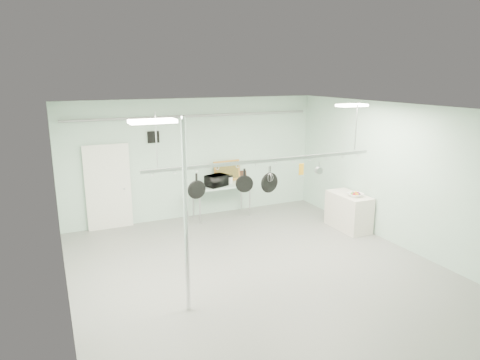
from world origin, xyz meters
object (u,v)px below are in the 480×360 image
pot_rack (266,159)px  coffee_canister (230,180)px  microwave (216,181)px  skillet_left (197,186)px  chrome_pole (186,218)px  side_cabinet (348,212)px  fruit_bowl (355,195)px  skillet_mid (244,181)px  prep_table (221,187)px  skillet_right (269,180)px

pot_rack → coffee_canister: bearing=78.7°
microwave → coffee_canister: (0.45, 0.14, -0.06)m
pot_rack → skillet_left: pot_rack is taller
chrome_pole → pot_rack: bearing=25.3°
chrome_pole → microwave: 4.64m
side_cabinet → coffee_canister: coffee_canister is taller
chrome_pole → skillet_left: bearing=61.3°
side_cabinet → fruit_bowl: fruit_bowl is taller
chrome_pole → microwave: bearing=62.6°
microwave → skillet_mid: (-0.68, -3.19, 0.79)m
chrome_pole → fruit_bowl: (4.84, 1.77, -0.66)m
chrome_pole → side_cabinet: chrome_pole is taller
prep_table → microwave: bearing=-149.6°
coffee_canister → skillet_left: size_ratio=0.39×
prep_table → fruit_bowl: 3.52m
microwave → skillet_mid: size_ratio=1.18×
chrome_pole → skillet_mid: (1.44, 0.90, 0.25)m
fruit_bowl → chrome_pole: bearing=-159.9°
fruit_bowl → skillet_mid: (-3.40, -0.87, 0.91)m
microwave → skillet_left: (-1.63, -3.19, 0.80)m
chrome_pole → fruit_bowl: size_ratio=8.86×
fruit_bowl → prep_table: bearing=136.4°
chrome_pole → skillet_mid: 1.72m
chrome_pole → skillet_mid: bearing=32.0°
skillet_mid → coffee_canister: bearing=91.2°
chrome_pole → fruit_bowl: chrome_pole is taller
pot_rack → microwave: (0.22, 3.19, -1.17)m
chrome_pole → coffee_canister: bearing=58.8°
chrome_pole → pot_rack: chrome_pole is taller
skillet_left → skillet_mid: same height
skillet_left → skillet_right: (1.49, 0.00, -0.04)m
microwave → pot_rack: bearing=65.6°
prep_table → side_cabinet: size_ratio=1.33×
pot_rack → fruit_bowl: 3.33m
chrome_pole → microwave: size_ratio=5.78×
pot_rack → coffee_canister: size_ratio=26.67×
pot_rack → skillet_left: 1.46m
prep_table → skillet_left: (-1.81, -3.30, 1.02)m
microwave → skillet_left: 3.67m
skillet_mid → prep_table: bearing=95.3°
coffee_canister → skillet_right: skillet_right is taller
prep_table → microwave: 0.31m
skillet_mid → skillet_right: (0.54, 0.00, -0.03)m
side_cabinet → skillet_right: 3.37m
side_cabinet → fruit_bowl: size_ratio=3.32×
skillet_left → side_cabinet: bearing=11.5°
skillet_mid → skillet_right: 0.54m
side_cabinet → fruit_bowl: 0.54m
side_cabinet → skillet_left: skillet_left is taller
microwave → skillet_left: bearing=42.5°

